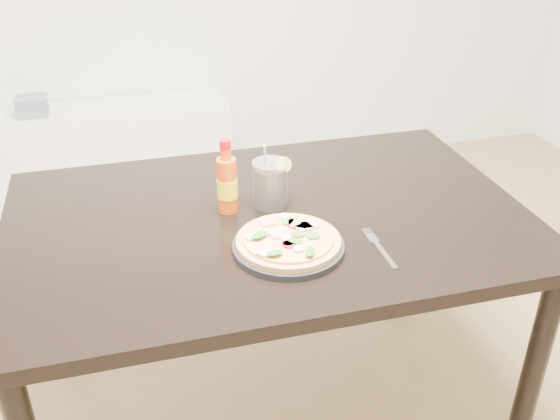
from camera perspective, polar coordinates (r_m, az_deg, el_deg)
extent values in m
cube|color=black|center=(1.70, -1.06, -1.02)|extent=(1.40, 0.90, 0.04)
cylinder|color=black|center=(1.89, 22.02, -14.05)|extent=(0.06, 0.06, 0.71)
cylinder|color=black|center=(2.21, -19.97, -6.59)|extent=(0.06, 0.06, 0.71)
cylinder|color=black|center=(2.41, 11.61, -2.13)|extent=(0.06, 0.06, 0.71)
cylinder|color=black|center=(1.54, 0.77, -3.37)|extent=(0.28, 0.28, 0.02)
cylinder|color=tan|center=(1.53, 0.77, -2.89)|extent=(0.26, 0.26, 0.01)
cylinder|color=#E2B862|center=(1.53, 0.77, -2.56)|extent=(0.22, 0.22, 0.01)
cube|color=pink|center=(1.56, 2.72, -1.41)|extent=(0.04, 0.04, 0.01)
cube|color=pink|center=(1.55, 2.22, -1.62)|extent=(0.05, 0.04, 0.01)
cube|color=pink|center=(1.46, -1.35, -3.74)|extent=(0.05, 0.04, 0.01)
cube|color=pink|center=(1.56, 1.83, -1.41)|extent=(0.05, 0.05, 0.01)
cube|color=pink|center=(1.53, -0.18, -2.26)|extent=(0.04, 0.04, 0.01)
cube|color=pink|center=(1.57, -1.09, -1.16)|extent=(0.04, 0.04, 0.01)
cylinder|color=red|center=(1.49, 0.87, -3.17)|extent=(0.03, 0.03, 0.01)
cylinder|color=red|center=(1.49, 0.72, -3.05)|extent=(0.03, 0.03, 0.01)
cylinder|color=red|center=(1.56, 1.90, -1.60)|extent=(0.03, 0.03, 0.01)
cylinder|color=red|center=(1.56, 1.30, -1.41)|extent=(0.03, 0.03, 0.01)
cylinder|color=#417326|center=(1.58, 0.77, -1.10)|extent=(0.03, 0.03, 0.01)
cylinder|color=#417326|center=(1.53, 1.69, -2.20)|extent=(0.03, 0.03, 0.01)
cylinder|color=#417326|center=(1.52, 3.04, -2.35)|extent=(0.03, 0.03, 0.01)
cylinder|color=#417326|center=(1.58, 1.33, -1.13)|extent=(0.03, 0.03, 0.01)
cylinder|color=#417326|center=(1.53, -1.66, -2.27)|extent=(0.03, 0.03, 0.01)
ellipsoid|color=beige|center=(1.60, 0.40, -0.57)|extent=(0.03, 0.03, 0.01)
ellipsoid|color=beige|center=(1.52, -2.75, -2.46)|extent=(0.03, 0.03, 0.01)
ellipsoid|color=beige|center=(1.47, 1.72, -3.53)|extent=(0.03, 0.03, 0.01)
ellipsoid|color=beige|center=(1.45, -1.42, -3.99)|extent=(0.03, 0.03, 0.01)
ellipsoid|color=beige|center=(1.51, 0.58, -2.58)|extent=(0.03, 0.03, 0.01)
ellipsoid|color=#1F6D1A|center=(1.45, -0.46, -3.92)|extent=(0.04, 0.03, 0.00)
ellipsoid|color=#1F6D1A|center=(1.49, 1.41, -2.82)|extent=(0.04, 0.04, 0.00)
ellipsoid|color=#1F6D1A|center=(1.45, 2.75, -3.79)|extent=(0.04, 0.05, 0.00)
ellipsoid|color=#1F6D1A|center=(1.51, -1.92, -2.33)|extent=(0.05, 0.04, 0.00)
cylinder|color=#DC4A0C|center=(1.68, -4.84, 2.25)|extent=(0.07, 0.07, 0.15)
cylinder|color=yellow|center=(1.68, -4.83, 2.02)|extent=(0.06, 0.06, 0.06)
cylinder|color=#DC4A0C|center=(1.64, -4.98, 5.16)|extent=(0.03, 0.03, 0.03)
cylinder|color=red|center=(1.63, -5.02, 6.04)|extent=(0.03, 0.03, 0.02)
cylinder|color=black|center=(1.72, -0.89, 2.19)|extent=(0.09, 0.09, 0.11)
cylinder|color=silver|center=(1.71, -0.89, 2.43)|extent=(0.10, 0.10, 0.13)
cylinder|color=#F2E059|center=(1.67, 0.33, 4.14)|extent=(0.04, 0.01, 0.04)
cylinder|color=#B2B2B7|center=(1.70, -1.31, 3.65)|extent=(0.03, 0.06, 0.17)
cube|color=silver|center=(1.54, 9.60, -4.10)|extent=(0.01, 0.12, 0.00)
cube|color=silver|center=(1.60, 8.44, -2.59)|extent=(0.02, 0.04, 0.00)
cube|color=silver|center=(1.62, 7.69, -2.04)|extent=(0.00, 0.03, 0.00)
cube|color=silver|center=(1.62, 7.89, -2.01)|extent=(0.00, 0.03, 0.00)
cube|color=silver|center=(1.62, 8.09, -1.98)|extent=(0.00, 0.03, 0.00)
cube|color=silver|center=(1.63, 8.28, -1.95)|extent=(0.00, 0.03, 0.00)
cube|color=white|center=(3.39, -16.61, 4.86)|extent=(1.40, 0.34, 0.50)
cube|color=slate|center=(3.30, -21.58, 8.14)|extent=(0.14, 0.12, 0.01)
cube|color=slate|center=(3.30, -21.61, 8.31)|extent=(0.14, 0.12, 0.01)
cube|color=slate|center=(3.30, -21.65, 8.48)|extent=(0.14, 0.12, 0.01)
cube|color=slate|center=(3.29, -21.68, 8.65)|extent=(0.14, 0.12, 0.01)
cube|color=slate|center=(3.29, -21.71, 8.82)|extent=(0.14, 0.12, 0.01)
cube|color=slate|center=(3.29, -21.75, 8.99)|extent=(0.14, 0.12, 0.01)
cube|color=slate|center=(3.28, -21.78, 9.16)|extent=(0.14, 0.12, 0.01)
cube|color=slate|center=(3.28, -21.81, 9.33)|extent=(0.14, 0.12, 0.01)
cube|color=slate|center=(3.28, -21.85, 9.50)|extent=(0.14, 0.12, 0.01)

